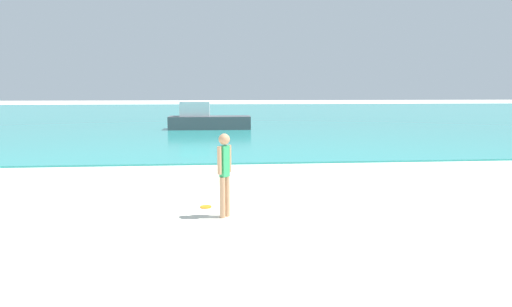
{
  "coord_description": "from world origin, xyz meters",
  "views": [
    {
      "loc": [
        -1.15,
        -2.01,
        2.38
      ],
      "look_at": [
        -0.3,
        7.46,
        1.04
      ],
      "focal_mm": 31.95,
      "sensor_mm": 36.0,
      "label": 1
    }
  ],
  "objects": [
    {
      "name": "water",
      "position": [
        0.0,
        42.32,
        0.03
      ],
      "size": [
        160.0,
        60.0,
        0.06
      ],
      "primitive_type": "cube",
      "color": "teal",
      "rests_on": "ground"
    },
    {
      "name": "frisbee",
      "position": [
        -1.36,
        7.06,
        0.01
      ],
      "size": [
        0.23,
        0.23,
        0.03
      ],
      "primitive_type": "cylinder",
      "color": "orange",
      "rests_on": "ground"
    },
    {
      "name": "person_standing",
      "position": [
        -0.99,
        6.32,
        0.9
      ],
      "size": [
        0.26,
        0.29,
        1.58
      ],
      "rotation": [
        0.0,
        0.0,
        4.0
      ],
      "color": "tan",
      "rests_on": "ground"
    },
    {
      "name": "boat_near",
      "position": [
        -1.64,
        25.02,
        0.62
      ],
      "size": [
        4.8,
        1.6,
        1.62
      ],
      "rotation": [
        0.0,
        0.0,
        -0.01
      ],
      "color": "#4C4C51",
      "rests_on": "water"
    }
  ]
}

